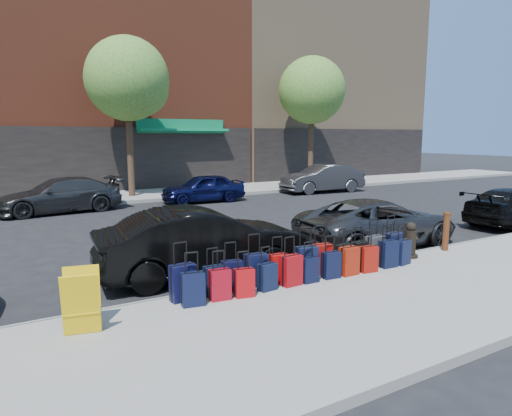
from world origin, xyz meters
TOP-DOWN VIEW (x-y plane):
  - ground at (0.00, 0.00)m, footprint 120.00×120.00m
  - sidewalk_near at (0.00, -6.50)m, footprint 60.00×4.00m
  - sidewalk_far at (0.00, 10.00)m, footprint 60.00×4.00m
  - curb_near at (0.00, -4.48)m, footprint 60.00×0.08m
  - curb_far at (0.00, 7.98)m, footprint 60.00×0.08m
  - building_center at (0.00, 17.99)m, footprint 17.00×12.85m
  - building_right at (16.00, 17.99)m, footprint 15.00×12.12m
  - tree_center at (0.64, 9.50)m, footprint 3.80×3.80m
  - tree_right at (11.14, 9.50)m, footprint 3.80×3.80m
  - suitcase_front_0 at (-2.53, -4.79)m, footprint 0.44×0.26m
  - suitcase_front_1 at (-1.94, -4.80)m, footprint 0.36×0.20m
  - suitcase_front_2 at (-1.56, -4.76)m, footprint 0.40×0.25m
  - suitcase_front_3 at (-1.05, -4.76)m, footprint 0.43×0.25m
  - suitcase_front_4 at (-0.56, -4.80)m, footprint 0.39×0.23m
  - suitcase_front_5 at (0.08, -4.84)m, footprint 0.46×0.31m
  - suitcase_front_6 at (0.48, -4.81)m, footprint 0.45×0.29m
  - suitcase_front_7 at (1.07, -4.83)m, footprint 0.41×0.27m
  - suitcase_front_8 at (1.58, -4.76)m, footprint 0.38×0.24m
  - suitcase_front_9 at (1.98, -4.81)m, footprint 0.43×0.25m
  - suitcase_front_10 at (2.48, -4.85)m, footprint 0.46×0.29m
  - suitcase_back_0 at (-2.47, -5.10)m, footprint 0.41×0.28m
  - suitcase_back_1 at (-1.95, -5.08)m, footprint 0.39×0.25m
  - suitcase_back_2 at (-1.52, -5.16)m, footprint 0.37×0.26m
  - suitcase_back_3 at (-0.99, -5.08)m, footprint 0.36×0.24m
  - suitcase_back_4 at (-0.45, -5.07)m, footprint 0.41×0.25m
  - suitcase_back_5 at (-0.04, -5.10)m, footprint 0.34×0.20m
  - suitcase_back_6 at (0.50, -5.10)m, footprint 0.38×0.24m
  - suitcase_back_7 at (0.95, -5.12)m, footprint 0.40×0.23m
  - suitcase_back_8 at (1.44, -5.17)m, footprint 0.39×0.25m
  - suitcase_back_9 at (2.06, -5.13)m, footprint 0.41×0.25m
  - suitcase_back_10 at (2.50, -5.13)m, footprint 0.39×0.27m
  - fire_hydrant at (3.12, -4.80)m, footprint 0.42×0.38m
  - bollard at (4.39, -4.80)m, footprint 0.18×0.18m
  - display_rack at (-4.25, -5.25)m, footprint 0.62×0.66m
  - car_near_1 at (-1.45, -3.26)m, footprint 4.57×1.93m
  - car_near_2 at (3.77, -3.10)m, footprint 4.68×2.33m
  - car_far_1 at (-2.98, 7.08)m, footprint 4.83×2.39m
  - car_far_2 at (2.98, 6.83)m, footprint 3.79×1.65m
  - car_far_3 at (9.88, 6.96)m, footprint 4.57×1.89m

SIDE VIEW (x-z plane):
  - ground at x=0.00m, z-range 0.00..0.00m
  - sidewalk_near at x=0.00m, z-range 0.00..0.15m
  - sidewalk_far at x=0.00m, z-range 0.00..0.15m
  - curb_near at x=0.00m, z-range 0.00..0.15m
  - curb_far at x=0.00m, z-range 0.00..0.15m
  - suitcase_back_5 at x=-0.04m, z-range 0.00..0.80m
  - suitcase_back_3 at x=-0.99m, z-range 0.00..0.81m
  - suitcase_back_2 at x=-1.52m, z-range 0.00..0.82m
  - suitcase_front_1 at x=-1.94m, z-range -0.01..0.85m
  - suitcase_back_6 at x=0.50m, z-range -0.01..0.85m
  - suitcase_back_1 at x=-1.95m, z-range -0.01..0.85m
  - suitcase_back_10 at x=2.50m, z-range -0.01..0.86m
  - suitcase_front_8 at x=1.58m, z-range -0.01..0.86m
  - suitcase_back_8 at x=1.44m, z-range -0.01..0.86m
  - suitcase_front_7 at x=1.07m, z-range -0.02..0.88m
  - suitcase_front_4 at x=-0.56m, z-range -0.02..0.89m
  - suitcase_front_2 at x=-1.56m, z-range -0.02..0.89m
  - suitcase_back_0 at x=-2.47m, z-range -0.02..0.89m
  - suitcase_back_7 at x=0.95m, z-range -0.03..0.91m
  - suitcase_back_4 at x=-0.45m, z-range -0.03..0.91m
  - suitcase_back_9 at x=2.06m, z-range -0.03..0.92m
  - suitcase_front_3 at x=-1.05m, z-range -0.04..0.96m
  - suitcase_front_6 at x=0.48m, z-range -0.04..0.98m
  - suitcase_front_9 at x=1.98m, z-range -0.04..0.98m
  - suitcase_front_0 at x=-2.53m, z-range -0.04..0.98m
  - suitcase_front_5 at x=0.08m, z-range -0.04..0.98m
  - suitcase_front_10 at x=2.48m, z-range -0.05..1.01m
  - fire_hydrant at x=3.12m, z-range 0.12..0.95m
  - display_rack at x=-4.25m, z-range 0.14..1.06m
  - car_far_2 at x=2.98m, z-range 0.00..1.27m
  - car_near_2 at x=3.77m, z-range 0.00..1.28m
  - bollard at x=4.39m, z-range 0.16..1.12m
  - car_far_1 at x=-2.98m, z-range 0.00..1.35m
  - car_near_1 at x=-1.45m, z-range 0.00..1.47m
  - car_far_3 at x=9.88m, z-range 0.00..1.47m
  - tree_center at x=0.64m, z-range 1.78..9.05m
  - tree_right at x=11.14m, z-range 1.78..9.05m
  - building_right at x=16.00m, z-range -0.02..17.98m
  - building_center at x=0.00m, z-range -0.02..19.98m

